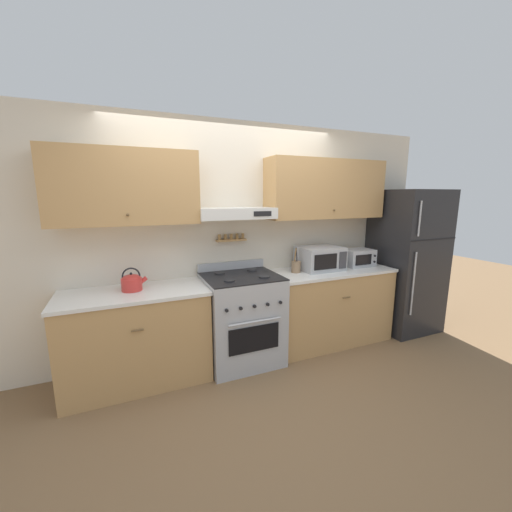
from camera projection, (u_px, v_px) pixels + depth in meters
ground_plane at (253, 373)px, 3.16m from camera, size 16.00×16.00×0.00m
wall_back at (235, 221)px, 3.44m from camera, size 5.20×0.46×2.55m
counter_left at (137, 337)px, 2.97m from camera, size 1.32×0.65×0.90m
counter_right at (328, 305)px, 3.82m from camera, size 1.50×0.65×0.90m
stove_range at (242, 318)px, 3.34m from camera, size 0.77×0.71×1.04m
refrigerator at (406, 261)px, 4.13m from camera, size 0.76×0.75×1.83m
tea_kettle at (132, 282)px, 2.90m from camera, size 0.24×0.18×0.22m
microwave at (320, 258)px, 3.71m from camera, size 0.50×0.41×0.27m
utensil_crock at (296, 266)px, 3.58m from camera, size 0.10×0.10×0.28m
toaster_oven at (358, 258)px, 3.91m from camera, size 0.37×0.29×0.21m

